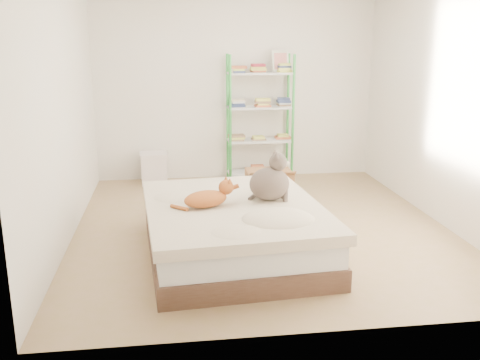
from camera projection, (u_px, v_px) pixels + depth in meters
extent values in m
cube|color=tan|center=(261.00, 226.00, 5.58)|extent=(3.80, 4.20, 0.01)
cube|color=white|center=(236.00, 84.00, 7.26)|extent=(3.80, 0.01, 2.60)
cube|color=white|center=(322.00, 142.00, 3.23)|extent=(3.80, 0.01, 2.60)
cube|color=white|center=(63.00, 105.00, 5.00)|extent=(0.01, 4.20, 2.60)
cube|color=white|center=(444.00, 99.00, 5.49)|extent=(0.01, 4.20, 2.60)
cube|color=brown|center=(233.00, 245.00, 4.83)|extent=(1.62, 1.96, 0.19)
cube|color=white|center=(233.00, 225.00, 4.78)|extent=(1.57, 1.90, 0.20)
cube|color=beige|center=(233.00, 209.00, 4.74)|extent=(1.66, 2.00, 0.09)
cylinder|color=green|center=(230.00, 121.00, 6.99)|extent=(0.04, 0.04, 1.70)
cylinder|color=green|center=(228.00, 117.00, 7.30)|extent=(0.04, 0.04, 1.70)
cylinder|color=green|center=(293.00, 120.00, 7.10)|extent=(0.04, 0.04, 1.70)
cylinder|color=green|center=(288.00, 116.00, 7.41)|extent=(0.04, 0.04, 1.70)
cube|color=silver|center=(259.00, 172.00, 7.39)|extent=(0.86, 0.34, 0.02)
cube|color=silver|center=(260.00, 140.00, 7.28)|extent=(0.86, 0.34, 0.02)
cube|color=silver|center=(260.00, 107.00, 7.16)|extent=(0.86, 0.34, 0.02)
cube|color=silver|center=(260.00, 73.00, 7.04)|extent=(0.86, 0.34, 0.02)
cube|color=#9E2736|center=(259.00, 168.00, 7.38)|extent=(0.20, 0.16, 0.09)
cube|color=#9E2736|center=(238.00, 137.00, 7.22)|extent=(0.20, 0.16, 0.09)
cube|color=#9E2736|center=(260.00, 136.00, 7.26)|extent=(0.20, 0.16, 0.09)
cube|color=#9E2736|center=(281.00, 136.00, 7.30)|extent=(0.20, 0.16, 0.09)
cube|color=#9E2736|center=(238.00, 103.00, 7.11)|extent=(0.20, 0.16, 0.09)
cube|color=#9E2736|center=(260.00, 103.00, 7.15)|extent=(0.20, 0.16, 0.09)
cube|color=#9E2736|center=(282.00, 103.00, 7.18)|extent=(0.20, 0.16, 0.09)
cube|color=#9E2736|center=(238.00, 69.00, 6.99)|extent=(0.20, 0.16, 0.09)
cube|color=#9E2736|center=(260.00, 69.00, 7.03)|extent=(0.20, 0.16, 0.09)
cube|color=#9E2736|center=(283.00, 69.00, 7.07)|extent=(0.20, 0.16, 0.09)
cube|color=white|center=(280.00, 61.00, 7.09)|extent=(0.22, 0.10, 0.27)
cube|color=red|center=(281.00, 61.00, 7.08)|extent=(0.17, 0.07, 0.21)
cube|color=#A86848|center=(269.00, 186.00, 6.40)|extent=(0.54, 0.44, 0.37)
cube|color=#601A84|center=(273.00, 192.00, 6.19)|extent=(0.32, 0.02, 0.08)
cube|color=#A86848|center=(273.00, 175.00, 6.14)|extent=(0.54, 0.17, 0.12)
cube|color=white|center=(154.00, 170.00, 7.16)|extent=(0.35, 0.31, 0.39)
cube|color=white|center=(153.00, 154.00, 7.10)|extent=(0.38, 0.34, 0.03)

